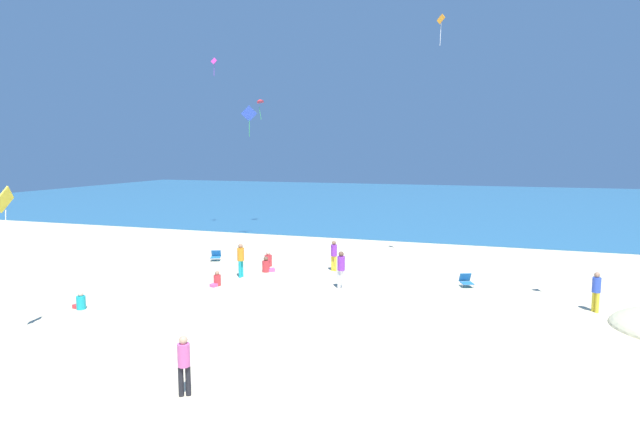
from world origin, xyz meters
The scene contains 18 objects.
ground_plane centered at (0.00, 10.00, 0.00)m, with size 120.00×120.00×0.00m, color beige.
ocean_water centered at (0.00, 51.06, 0.03)m, with size 120.00×60.00×0.05m, color teal.
beach_chair_far_left centered at (-8.22, 11.86, 0.27)m, with size 0.72×0.78×0.56m.
beach_chair_mid_beach centered at (5.34, 10.42, 0.28)m, with size 0.72×0.80×0.60m.
person_0 centered at (-0.88, -2.65, 0.89)m, with size 0.42×0.42×1.55m.
person_1 centered at (0.07, 8.31, 0.97)m, with size 0.36×0.36×1.68m.
person_2 centered at (-8.70, 2.28, 0.26)m, with size 0.62×0.43×0.72m.
person_3 centered at (10.17, 8.08, 0.89)m, with size 0.43×0.43×1.55m.
person_4 centered at (-5.42, 7.00, 0.25)m, with size 0.40×0.59×0.68m.
person_5 centered at (-4.38, 10.21, 0.29)m, with size 0.70×0.65×0.79m.
person_6 centered at (-1.21, 11.49, 0.90)m, with size 0.39×0.39×1.56m.
person_7 centered at (-4.88, 11.47, 0.30)m, with size 0.73×0.67×0.83m.
person_8 centered at (-5.12, 8.81, 0.95)m, with size 0.35×0.35×1.65m.
kite_blue centered at (-9.11, 18.21, 8.51)m, with size 0.91×0.66×2.04m.
kite_orange centered at (3.57, 14.03, 12.54)m, with size 0.45×0.42×1.57m.
kite_red centered at (-11.13, 24.28, 9.99)m, with size 0.63×0.74×1.64m.
kite_yellow centered at (-8.09, -1.19, 4.58)m, with size 0.34×0.88×1.16m.
kite_magenta centered at (-13.51, 21.53, 12.63)m, with size 0.56×0.24×1.38m.
Camera 1 is at (6.15, -13.23, 6.07)m, focal length 28.94 mm.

